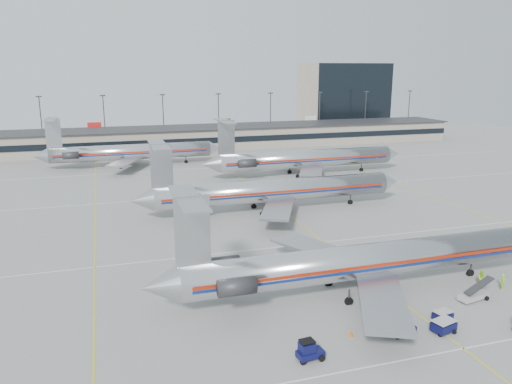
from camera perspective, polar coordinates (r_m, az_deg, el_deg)
name	(u,v)px	position (r m, az deg, el deg)	size (l,w,h in m)	color
ground	(360,269)	(60.96, 11.78, -8.65)	(260.00, 260.00, 0.00)	gray
apron_markings	(324,242)	(69.24, 7.79, -5.68)	(160.00, 0.15, 0.02)	silver
terminal	(200,137)	(150.89, -6.40, 6.25)	(162.00, 17.00, 6.25)	gray
light_mast_row	(191,115)	(164.01, -7.40, 8.74)	(163.60, 0.40, 15.28)	#38383D
distant_building	(343,97)	(198.82, 9.91, 10.68)	(30.00, 20.00, 25.00)	tan
jet_foreground	(357,262)	(53.67, 11.43, -7.80)	(45.89, 27.02, 12.01)	silver
jet_second_row	(270,190)	(82.26, 1.57, 0.17)	(46.65, 27.47, 12.21)	silver
jet_third_row	(303,159)	(110.91, 5.37, 3.81)	(46.96, 28.89, 12.84)	silver
jet_back_row	(128,152)	(124.64, -14.39, 4.47)	(44.58, 27.42, 12.19)	silver
tug_left	(309,351)	(42.68, 6.05, -17.62)	(2.32, 1.32, 1.81)	#0A0B37
tug_center	(402,327)	(47.65, 16.30, -14.54)	(2.35, 1.35, 1.83)	#0A0B37
cart_inner	(444,326)	(49.37, 20.65, -14.13)	(2.36, 1.90, 1.17)	#0A0B37
cart_outer	(443,316)	(51.41, 20.55, -13.09)	(1.89, 1.46, 0.97)	#0A0B37
belt_loader	(474,295)	(56.75, 23.67, -10.70)	(4.20, 1.87, 2.16)	#9C9C9C
ramp_worker_near	(503,282)	(60.34, 26.38, -9.20)	(0.65, 0.43, 1.79)	#8FDC14
ramp_worker_far	(482,279)	(60.08, 24.39, -9.02)	(0.93, 0.72, 1.91)	#8CE015
cone_left	(351,333)	(46.74, 10.79, -15.55)	(0.43, 0.43, 0.58)	#D25207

